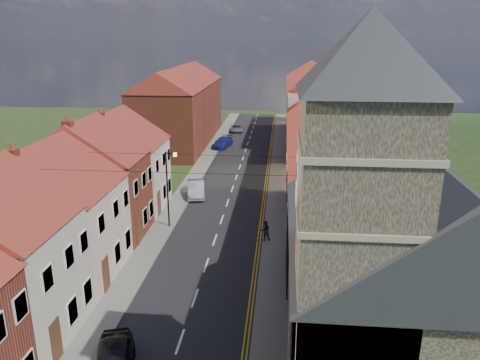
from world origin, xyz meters
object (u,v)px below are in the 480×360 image
(church, at_px, (399,269))
(car_distant, at_px, (237,128))
(car_mid, at_px, (196,189))
(lamppost, at_px, (168,185))
(car_far, at_px, (222,143))
(pedestrian_right, at_px, (265,230))

(church, distance_m, car_distant, 56.37)
(car_mid, distance_m, car_distant, 30.57)
(church, height_order, lamppost, church)
(church, xyz_separation_m, car_mid, (-12.52, 24.32, -5.17))
(car_far, bearing_deg, car_mid, -78.16)
(lamppost, distance_m, car_distant, 38.36)
(lamppost, xyz_separation_m, car_mid, (0.65, 7.65, -2.83))
(lamppost, distance_m, car_mid, 8.18)
(church, distance_m, car_mid, 27.84)
(church, distance_m, car_far, 46.06)
(car_distant, bearing_deg, church, -82.37)
(car_mid, bearing_deg, lamppost, -105.62)
(car_far, height_order, pedestrian_right, pedestrian_right)
(pedestrian_right, bearing_deg, lamppost, -30.57)
(lamppost, height_order, car_far, lamppost)
(lamppost, height_order, car_distant, lamppost)
(lamppost, xyz_separation_m, car_distant, (1.47, 38.21, -3.00))
(car_far, bearing_deg, lamppost, -79.57)
(car_far, height_order, car_distant, car_far)
(car_distant, bearing_deg, car_far, -98.91)
(church, xyz_separation_m, pedestrian_right, (-5.66, 14.77, -5.00))
(church, xyz_separation_m, car_far, (-12.56, 44.01, -5.21))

